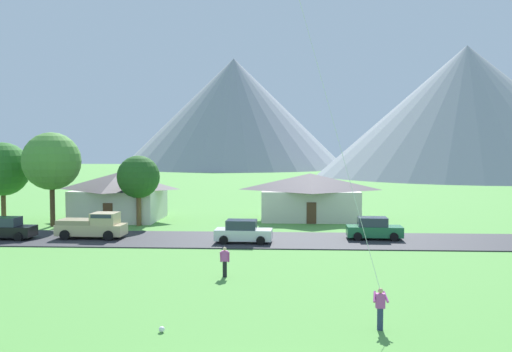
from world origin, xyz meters
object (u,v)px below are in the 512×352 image
(tree_center, at_px, (3,169))
(pickup_truck_sand_west_side, at_px, (93,226))
(house_left_center, at_px, (310,196))
(parked_car_green_mid_east, at_px, (374,229))
(tree_near_left, at_px, (52,161))
(soccer_ball, at_px, (162,329))
(tree_left_of_center, at_px, (138,177))
(watcher_person, at_px, (225,261))
(house_leftmost, at_px, (120,195))
(parked_car_white_west_end, at_px, (243,232))
(parked_car_black_mid_west, at_px, (6,229))

(tree_center, distance_m, pickup_truck_sand_west_side, 15.02)
(house_left_center, bearing_deg, parked_car_green_mid_east, -69.81)
(tree_near_left, bearing_deg, house_left_center, 14.44)
(soccer_ball, bearing_deg, tree_left_of_center, 106.33)
(watcher_person, bearing_deg, tree_left_of_center, 116.90)
(house_left_center, xyz_separation_m, pickup_truck_sand_west_side, (-17.28, -12.77, -1.28))
(house_leftmost, bearing_deg, watcher_person, -61.36)
(house_left_center, distance_m, parked_car_white_west_end, 15.23)
(house_leftmost, height_order, parked_car_white_west_end, house_leftmost)
(pickup_truck_sand_west_side, xyz_separation_m, soccer_ball, (10.14, -21.57, -0.94))
(parked_car_white_west_end, height_order, parked_car_green_mid_east, same)
(tree_near_left, xyz_separation_m, tree_left_of_center, (7.65, 0.79, -1.44))
(tree_left_of_center, height_order, parked_car_black_mid_west, tree_left_of_center)
(house_leftmost, relative_size, tree_left_of_center, 1.34)
(house_leftmost, relative_size, soccer_ball, 35.50)
(tree_center, distance_m, parked_car_green_mid_east, 34.44)
(parked_car_green_mid_east, relative_size, pickup_truck_sand_west_side, 0.81)
(tree_center, relative_size, watcher_person, 4.51)
(soccer_ball, bearing_deg, tree_center, 125.62)
(house_leftmost, bearing_deg, soccer_ball, -70.88)
(house_left_center, relative_size, tree_left_of_center, 1.58)
(tree_near_left, height_order, parked_car_black_mid_west, tree_near_left)
(watcher_person, relative_size, soccer_ball, 6.98)
(pickup_truck_sand_west_side, bearing_deg, house_left_center, 36.47)
(parked_car_green_mid_east, height_order, watcher_person, parked_car_green_mid_east)
(tree_left_of_center, relative_size, watcher_person, 3.80)
(watcher_person, bearing_deg, house_left_center, 77.10)
(tree_near_left, xyz_separation_m, parked_car_green_mid_east, (27.73, -5.99, -4.97))
(tree_center, bearing_deg, watcher_person, -41.99)
(pickup_truck_sand_west_side, distance_m, soccer_ball, 23.85)
(parked_car_green_mid_east, height_order, pickup_truck_sand_west_side, pickup_truck_sand_west_side)
(house_leftmost, relative_size, house_left_center, 0.85)
(house_left_center, relative_size, pickup_truck_sand_west_side, 1.91)
(tree_left_of_center, relative_size, pickup_truck_sand_west_side, 1.21)
(tree_left_of_center, xyz_separation_m, parked_car_white_west_end, (10.16, -8.91, -3.54))
(house_left_center, height_order, tree_near_left, tree_near_left)
(tree_center, bearing_deg, pickup_truck_sand_west_side, -37.01)
(tree_near_left, xyz_separation_m, watcher_person, (17.62, -18.87, -4.96))
(parked_car_white_west_end, distance_m, parked_car_green_mid_east, 10.15)
(pickup_truck_sand_west_side, bearing_deg, soccer_ball, -64.83)
(parked_car_green_mid_east, bearing_deg, house_leftmost, 154.93)
(tree_center, height_order, parked_car_green_mid_east, tree_center)
(parked_car_white_west_end, height_order, pickup_truck_sand_west_side, pickup_truck_sand_west_side)
(tree_near_left, xyz_separation_m, pickup_truck_sand_west_side, (6.05, -6.76, -4.78))
(house_left_center, xyz_separation_m, tree_center, (-28.84, -4.05, 2.70))
(house_left_center, bearing_deg, tree_left_of_center, -161.59)
(parked_car_black_mid_west, bearing_deg, house_left_center, 29.48)
(parked_car_white_west_end, distance_m, watcher_person, 10.76)
(parked_car_black_mid_west, xyz_separation_m, pickup_truck_sand_west_side, (6.59, 0.72, 0.19))
(house_leftmost, bearing_deg, parked_car_green_mid_east, -25.07)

